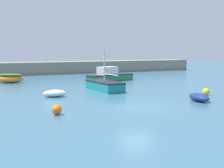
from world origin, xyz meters
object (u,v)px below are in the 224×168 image
(dinghy_near_pier, at_px, (55,93))
(mooring_buoy_yellow, at_px, (206,92))
(sailboat_short_mast, at_px, (104,86))
(mooring_buoy_orange, at_px, (57,110))
(rowboat_with_red_cover, at_px, (10,78))
(motorboat_with_cabin, at_px, (110,76))
(fishing_dinghy_green, at_px, (199,97))

(dinghy_near_pier, height_order, mooring_buoy_yellow, mooring_buoy_yellow)
(sailboat_short_mast, distance_m, mooring_buoy_orange, 11.07)
(rowboat_with_red_cover, bearing_deg, motorboat_with_cabin, -170.50)
(motorboat_with_cabin, relative_size, mooring_buoy_orange, 10.86)
(dinghy_near_pier, bearing_deg, motorboat_with_cabin, 57.20)
(rowboat_with_red_cover, bearing_deg, fishing_dinghy_green, 144.75)
(rowboat_with_red_cover, relative_size, dinghy_near_pier, 1.63)
(dinghy_near_pier, xyz_separation_m, mooring_buoy_orange, (-1.83, -6.78, 0.01))
(sailboat_short_mast, relative_size, dinghy_near_pier, 2.45)
(motorboat_with_cabin, distance_m, sailboat_short_mast, 8.55)
(mooring_buoy_yellow, relative_size, mooring_buoy_orange, 1.00)
(fishing_dinghy_green, bearing_deg, rowboat_with_red_cover, -136.91)
(rowboat_with_red_cover, height_order, dinghy_near_pier, rowboat_with_red_cover)
(rowboat_with_red_cover, relative_size, mooring_buoy_yellow, 5.73)
(rowboat_with_red_cover, relative_size, fishing_dinghy_green, 1.29)
(motorboat_with_cabin, distance_m, mooring_buoy_orange, 19.55)
(motorboat_with_cabin, xyz_separation_m, dinghy_near_pier, (-9.39, -9.22, -0.35))
(sailboat_short_mast, bearing_deg, fishing_dinghy_green, -158.57)
(fishing_dinghy_green, height_order, mooring_buoy_orange, mooring_buoy_orange)
(fishing_dinghy_green, distance_m, motorboat_with_cabin, 15.95)
(rowboat_with_red_cover, xyz_separation_m, dinghy_near_pier, (1.59, -12.47, -0.25))
(rowboat_with_red_cover, distance_m, mooring_buoy_orange, 19.26)
(mooring_buoy_yellow, height_order, mooring_buoy_orange, same)
(rowboat_with_red_cover, xyz_separation_m, sailboat_short_mast, (6.81, -10.72, -0.08))
(fishing_dinghy_green, xyz_separation_m, mooring_buoy_orange, (-10.77, -0.06, 0.01))
(motorboat_with_cabin, bearing_deg, mooring_buoy_yellow, -96.04)
(rowboat_with_red_cover, xyz_separation_m, mooring_buoy_yellow, (13.13, -17.16, -0.24))
(mooring_buoy_orange, bearing_deg, dinghy_near_pier, 74.87)
(dinghy_near_pier, bearing_deg, rowboat_with_red_cover, 110.02)
(motorboat_with_cabin, xyz_separation_m, mooring_buoy_orange, (-11.22, -16.00, -0.35))
(sailboat_short_mast, relative_size, mooring_buoy_orange, 8.58)
(dinghy_near_pier, xyz_separation_m, mooring_buoy_yellow, (11.54, -4.68, 0.01))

